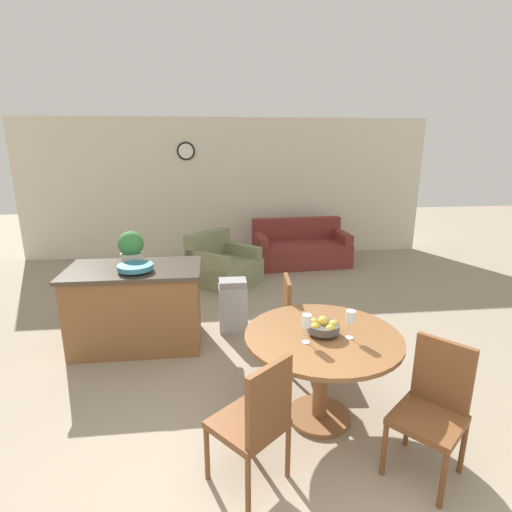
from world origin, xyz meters
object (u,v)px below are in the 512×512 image
at_px(dining_chair_near_right, 433,404).
at_px(dining_chair_far_side, 298,319).
at_px(potted_plant, 131,247).
at_px(armchair, 222,266).
at_px(wine_glass_right, 350,318).
at_px(kitchen_island, 137,306).
at_px(dining_chair_near_left, 256,418).
at_px(trash_bin, 233,305).
at_px(wine_glass_left, 307,322).
at_px(teal_bowl, 135,267).
at_px(couch, 300,249).
at_px(dining_table, 322,354).
at_px(fruit_bowl, 323,326).

relative_size(dining_chair_near_right, dining_chair_far_side, 1.00).
distance_m(potted_plant, armchair, 2.24).
xyz_separation_m(wine_glass_right, kitchen_island, (-1.88, 1.57, -0.47)).
xyz_separation_m(dining_chair_near_left, trash_bin, (-0.02, 2.34, -0.19)).
bearing_deg(wine_glass_right, dining_chair_near_left, -146.01).
xyz_separation_m(dining_chair_near_right, kitchen_island, (-2.30, 2.08, -0.05)).
bearing_deg(dining_chair_far_side, wine_glass_right, 16.25).
bearing_deg(trash_bin, wine_glass_left, -76.34).
distance_m(kitchen_island, teal_bowl, 0.52).
bearing_deg(trash_bin, kitchen_island, -167.33).
bearing_deg(wine_glass_right, couch, 82.03).
xyz_separation_m(dining_table, couch, (0.81, 4.41, -0.30)).
distance_m(dining_chair_near_right, wine_glass_right, 0.79).
bearing_deg(dining_chair_near_right, trash_bin, -12.68).
height_order(dining_chair_far_side, kitchen_island, dining_chair_far_side).
relative_size(dining_chair_far_side, trash_bin, 1.46).
xyz_separation_m(dining_chair_near_right, teal_bowl, (-2.25, 1.93, 0.45)).
bearing_deg(wine_glass_right, armchair, 103.69).
bearing_deg(dining_chair_near_right, dining_chair_far_side, -17.27).
distance_m(dining_chair_near_right, potted_plant, 3.33).
distance_m(dining_table, couch, 4.50).
distance_m(wine_glass_left, teal_bowl, 2.08).
height_order(trash_bin, couch, couch).
bearing_deg(trash_bin, dining_chair_near_left, -89.57).
relative_size(wine_glass_left, trash_bin, 0.35).
height_order(dining_chair_near_right, couch, dining_chair_near_right).
relative_size(dining_chair_near_left, wine_glass_right, 4.14).
xyz_separation_m(dining_chair_near_right, potted_plant, (-2.35, 2.28, 0.58)).
height_order(dining_chair_far_side, fruit_bowl, dining_chair_far_side).
bearing_deg(dining_chair_near_right, fruit_bowl, 5.17).
distance_m(dining_chair_far_side, teal_bowl, 1.77).
relative_size(dining_table, teal_bowl, 3.35).
bearing_deg(teal_bowl, fruit_bowl, -39.14).
xyz_separation_m(trash_bin, couch, (1.42, 2.68, -0.03)).
xyz_separation_m(dining_chair_near_right, wine_glass_left, (-0.77, 0.48, 0.42)).
xyz_separation_m(dining_chair_near_left, wine_glass_right, (0.78, 0.52, 0.42)).
xyz_separation_m(potted_plant, couch, (2.55, 2.72, -0.80)).
distance_m(wine_glass_left, potted_plant, 2.40).
height_order(dining_chair_near_left, potted_plant, potted_plant).
bearing_deg(wine_glass_right, dining_table, 155.68).
relative_size(fruit_bowl, potted_plant, 0.70).
bearing_deg(dining_chair_near_left, dining_chair_near_right, -39.77).
bearing_deg(teal_bowl, trash_bin, 20.67).
bearing_deg(armchair, trash_bin, -133.87).
height_order(dining_table, dining_chair_near_left, dining_chair_near_left).
distance_m(dining_chair_far_side, potted_plant, 2.01).
bearing_deg(wine_glass_left, teal_bowl, 135.50).
xyz_separation_m(dining_table, teal_bowl, (-1.64, 1.34, 0.37)).
relative_size(fruit_bowl, kitchen_island, 0.18).
relative_size(wine_glass_right, teal_bowl, 0.62).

